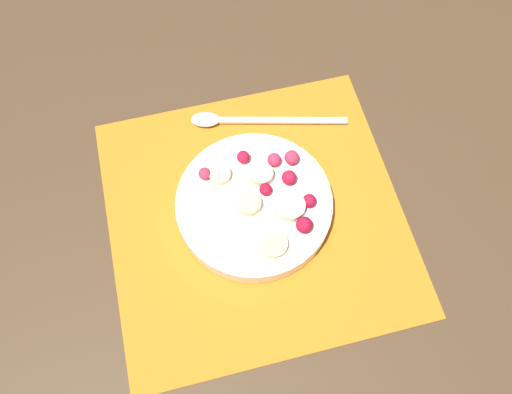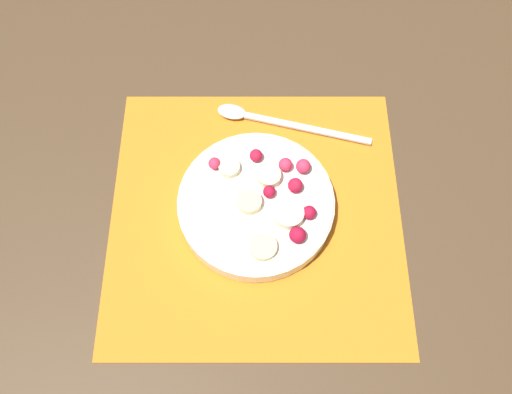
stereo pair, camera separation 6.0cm
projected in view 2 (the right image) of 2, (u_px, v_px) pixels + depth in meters
ground_plane at (254, 215)px, 0.64m from camera, size 3.00×3.00×0.00m
placemat at (254, 214)px, 0.64m from camera, size 0.37×0.36×0.01m
fruit_bowl at (257, 203)px, 0.62m from camera, size 0.19×0.19×0.05m
spoon at (263, 119)px, 0.69m from camera, size 0.21×0.07×0.01m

